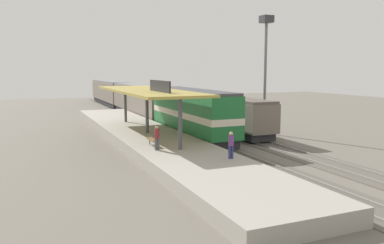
{
  "coord_description": "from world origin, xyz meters",
  "views": [
    {
      "loc": [
        -14.47,
        -33.29,
        6.46
      ],
      "look_at": [
        -1.38,
        -2.53,
        2.0
      ],
      "focal_mm": 36.96,
      "sensor_mm": 36.0,
      "label": 1
    }
  ],
  "objects": [
    {
      "name": "station_canopy",
      "position": [
        -4.6,
        -0.09,
        4.53
      ],
      "size": [
        5.2,
        18.0,
        4.7
      ],
      "color": "#47474C",
      "rests_on": "platform"
    },
    {
      "name": "platform_bench",
      "position": [
        -6.0,
        -5.97,
        1.34
      ],
      "size": [
        0.44,
        1.7,
        0.5
      ],
      "color": "#333338",
      "rests_on": "platform"
    },
    {
      "name": "locomotive",
      "position": [
        0.0,
        0.67,
        2.41
      ],
      "size": [
        2.93,
        14.43,
        4.44
      ],
      "color": "#28282D",
      "rests_on": "track_near"
    },
    {
      "name": "track_far",
      "position": [
        4.6,
        0.0,
        0.03
      ],
      "size": [
        3.2,
        110.0,
        0.16
      ],
      "color": "#565249",
      "rests_on": "ground"
    },
    {
      "name": "passenger_carriage_front",
      "position": [
        0.0,
        18.67,
        2.31
      ],
      "size": [
        2.9,
        20.0,
        4.24
      ],
      "color": "#28282D",
      "rests_on": "track_near"
    },
    {
      "name": "track_near",
      "position": [
        0.0,
        0.0,
        0.03
      ],
      "size": [
        3.2,
        110.0,
        0.16
      ],
      "color": "#565249",
      "rests_on": "ground"
    },
    {
      "name": "platform",
      "position": [
        -4.6,
        0.0,
        0.45
      ],
      "size": [
        6.0,
        44.0,
        0.9
      ],
      "primitive_type": "cube",
      "color": "#9E998E",
      "rests_on": "ground"
    },
    {
      "name": "passenger_carriage_rear",
      "position": [
        0.0,
        39.47,
        2.31
      ],
      "size": [
        2.9,
        20.0,
        4.24
      ],
      "color": "#28282D",
      "rests_on": "track_near"
    },
    {
      "name": "light_mast",
      "position": [
        7.8,
        0.37,
        8.4
      ],
      "size": [
        1.1,
        1.1,
        11.7
      ],
      "color": "slate",
      "rests_on": "ground"
    },
    {
      "name": "person_waiting",
      "position": [
        -2.72,
        -11.91,
        1.85
      ],
      "size": [
        0.34,
        0.34,
        1.71
      ],
      "color": "navy",
      "rests_on": "platform"
    },
    {
      "name": "ground_plane",
      "position": [
        2.0,
        0.0,
        0.0
      ],
      "size": [
        120.0,
        120.0,
        0.0
      ],
      "primitive_type": "plane",
      "color": "#666056"
    },
    {
      "name": "person_walking",
      "position": [
        -6.16,
        -7.56,
        1.85
      ],
      "size": [
        0.34,
        0.34,
        1.71
      ],
      "color": "#4C4C51",
      "rests_on": "platform"
    },
    {
      "name": "freight_car",
      "position": [
        4.6,
        1.07,
        1.97
      ],
      "size": [
        2.8,
        12.0,
        3.54
      ],
      "color": "#28282D",
      "rests_on": "track_far"
    }
  ]
}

